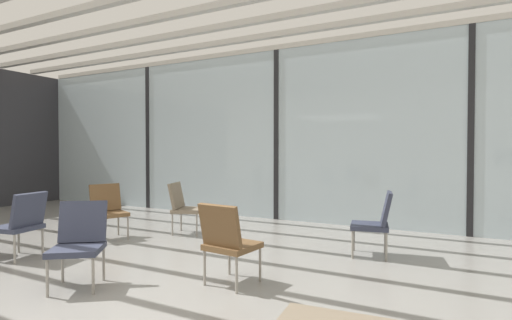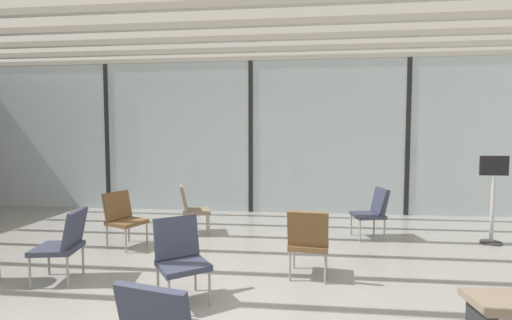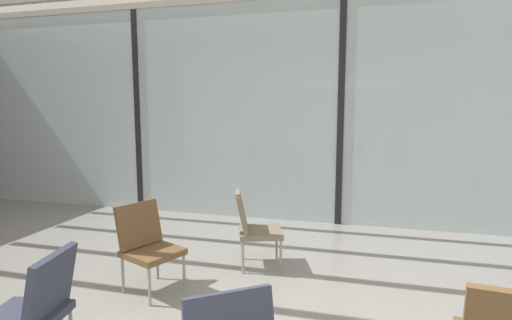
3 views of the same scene
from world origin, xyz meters
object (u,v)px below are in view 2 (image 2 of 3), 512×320
object	(u,v)px
parked_airplane	(309,124)
lounge_chair_5	(191,206)
lounge_chair_2	(123,216)
info_sign	(493,202)
lounge_chair_1	(180,254)
lounge_chair_4	(65,241)
lounge_chair_0	(308,239)
lounge_chair_3	(373,210)

from	to	relation	value
parked_airplane	lounge_chair_5	world-z (taller)	parked_airplane
lounge_chair_2	info_sign	distance (m)	5.98
parked_airplane	lounge_chair_1	world-z (taller)	parked_airplane
lounge_chair_4	lounge_chair_5	size ratio (longest dim) A/B	1.00
parked_airplane	lounge_chair_2	world-z (taller)	parked_airplane
lounge_chair_0	lounge_chair_5	distance (m)	2.73
lounge_chair_3	lounge_chair_4	bearing A→B (deg)	-71.89
parked_airplane	lounge_chair_5	bearing A→B (deg)	-109.69
parked_airplane	lounge_chair_1	xyz separation A→B (m)	(-1.75, -9.18, -1.74)
lounge_chair_2	lounge_chair_4	size ratio (longest dim) A/B	1.00
parked_airplane	lounge_chair_3	bearing A→B (deg)	-82.97
lounge_chair_4	lounge_chair_5	world-z (taller)	same
lounge_chair_0	info_sign	distance (m)	3.53
lounge_chair_0	info_sign	xyz separation A→B (m)	(3.05, 1.77, 0.18)
lounge_chair_2	lounge_chair_5	world-z (taller)	same
lounge_chair_3	info_sign	xyz separation A→B (m)	(1.87, -0.11, 0.18)
parked_airplane	info_sign	distance (m)	7.39
lounge_chair_4	parked_airplane	bearing A→B (deg)	149.53
lounge_chair_2	lounge_chair_4	distance (m)	1.36
parked_airplane	lounge_chair_2	bearing A→B (deg)	-113.35
lounge_chair_0	parked_airplane	bearing A→B (deg)	-85.70
parked_airplane	lounge_chair_3	xyz separation A→B (m)	(0.81, -6.61, -1.74)
parked_airplane	info_sign	bearing A→B (deg)	-68.18
lounge_chair_3	lounge_chair_4	world-z (taller)	same
lounge_chair_3	lounge_chair_4	xyz separation A→B (m)	(-4.10, -2.25, 0.00)
lounge_chair_0	lounge_chair_3	distance (m)	2.21
lounge_chair_0	info_sign	size ratio (longest dim) A/B	0.60
lounge_chair_0	lounge_chair_4	distance (m)	2.95
lounge_chair_3	info_sign	size ratio (longest dim) A/B	0.60
lounge_chair_0	lounge_chair_3	bearing A→B (deg)	-115.32
lounge_chair_3	lounge_chair_5	bearing A→B (deg)	-99.96
lounge_chair_0	lounge_chair_1	world-z (taller)	same
lounge_chair_5	lounge_chair_0	bearing A→B (deg)	-150.99
lounge_chair_3	lounge_chair_4	size ratio (longest dim) A/B	1.00
lounge_chair_5	parked_airplane	bearing A→B (deg)	-38.31
lounge_chair_1	lounge_chair_4	distance (m)	1.58
parked_airplane	lounge_chair_1	bearing A→B (deg)	-100.76
lounge_chair_1	lounge_chair_5	bearing A→B (deg)	68.04
lounge_chair_4	info_sign	bearing A→B (deg)	99.63
lounge_chair_2	lounge_chair_4	world-z (taller)	same
lounge_chair_0	lounge_chair_1	size ratio (longest dim) A/B	1.00
lounge_chair_3	lounge_chair_5	size ratio (longest dim) A/B	1.00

